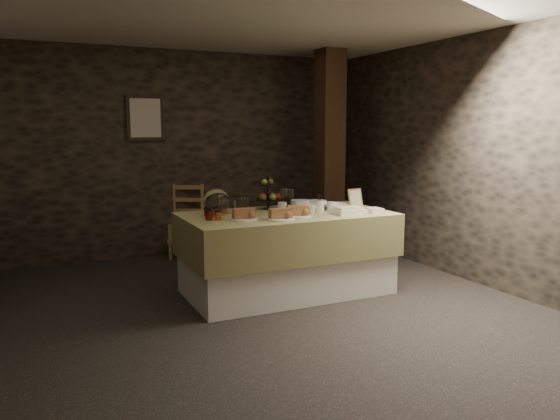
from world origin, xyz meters
name	(u,v)px	position (x,y,z in m)	size (l,w,h in m)	color
ground_plane	(226,315)	(0.00, 0.00, 0.00)	(5.50, 5.00, 0.01)	black
room_shell	(223,136)	(0.00, 0.00, 1.56)	(5.52, 5.02, 2.60)	black
buffet_table	(287,247)	(0.77, 0.37, 0.46)	(2.03, 1.08, 0.80)	white
chair	(185,225)	(0.29, 2.34, 0.40)	(0.56, 0.55, 0.71)	olive
timber_column	(329,154)	(2.01, 1.68, 1.30)	(0.30, 0.30, 2.60)	black
framed_picture	(145,118)	(-0.15, 2.47, 1.75)	(0.45, 0.04, 0.55)	black
plate_stack_a	(300,205)	(1.00, 0.52, 0.85)	(0.19, 0.19, 0.10)	white
plate_stack_b	(317,204)	(1.20, 0.53, 0.85)	(0.20, 0.20, 0.09)	white
cutlery_holder	(319,206)	(1.09, 0.28, 0.86)	(0.10, 0.10, 0.12)	white
cup_a	(302,208)	(0.92, 0.33, 0.85)	(0.12, 0.12, 0.09)	white
cup_b	(311,209)	(0.97, 0.23, 0.85)	(0.10, 0.10, 0.09)	white
mug_c	(282,207)	(0.78, 0.48, 0.85)	(0.09, 0.09, 0.10)	white
mug_d	(331,206)	(1.25, 0.34, 0.85)	(0.08, 0.08, 0.09)	white
bowl	(335,206)	(1.34, 0.40, 0.83)	(0.24, 0.24, 0.06)	white
cake_dome	(217,203)	(0.14, 0.61, 0.91)	(0.26, 0.26, 0.26)	olive
fruit_stand	(269,196)	(0.73, 0.70, 0.94)	(0.25, 0.25, 0.35)	black
bread_platter_left	(244,215)	(0.25, 0.19, 0.84)	(0.26, 0.26, 0.11)	white
bread_platter_center	(280,215)	(0.56, 0.05, 0.84)	(0.26, 0.26, 0.11)	white
bread_platter_right	(297,213)	(0.77, 0.13, 0.84)	(0.26, 0.26, 0.11)	white
jam_jars	(212,214)	(0.02, 0.40, 0.84)	(0.18, 0.32, 0.07)	#511006
tart_dish	(348,210)	(1.30, 0.09, 0.84)	(0.30, 0.22, 0.07)	white
square_dish	(374,210)	(1.58, 0.05, 0.83)	(0.14, 0.14, 0.04)	white
menu_frame	(355,199)	(1.59, 0.40, 0.89)	(0.17, 0.02, 0.22)	olive
storage_jar_a	(239,204)	(0.38, 0.64, 0.88)	(0.10, 0.10, 0.16)	white
storage_jar_b	(246,204)	(0.48, 0.71, 0.87)	(0.09, 0.09, 0.14)	white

